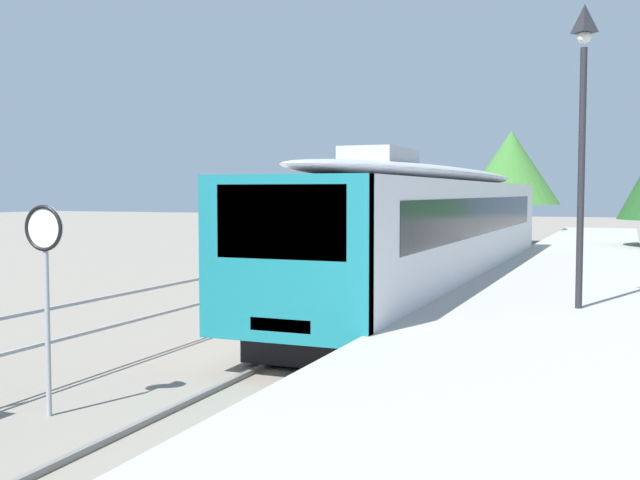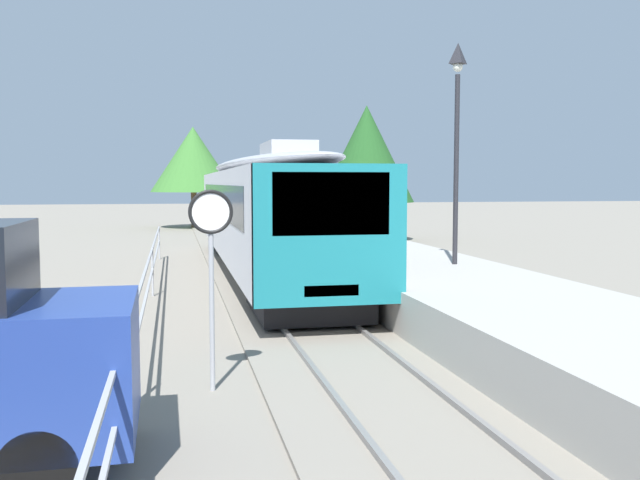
{
  "view_description": "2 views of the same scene",
  "coord_description": "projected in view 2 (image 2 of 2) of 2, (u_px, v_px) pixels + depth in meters",
  "views": [
    {
      "loc": [
        4.83,
        4.67,
        2.96
      ],
      "look_at": [
        -1.0,
        18.86,
        2.0
      ],
      "focal_mm": 42.47,
      "sensor_mm": 36.0,
      "label": 1
    },
    {
      "loc": [
        -2.75,
        2.77,
        2.9
      ],
      "look_at": [
        0.0,
        15.86,
        1.8
      ],
      "focal_mm": 39.28,
      "sensor_mm": 36.0,
      "label": 2
    }
  ],
  "objects": [
    {
      "name": "speed_limit_sign",
      "position": [
        211.0,
        239.0,
        9.58
      ],
      "size": [
        0.61,
        0.1,
        2.81
      ],
      "color": "#9EA0A5",
      "rests_on": "ground"
    },
    {
      "name": "ground_plane",
      "position": [
        165.0,
        290.0,
        18.95
      ],
      "size": [
        160.0,
        160.0,
        0.0
      ],
      "primitive_type": "plane",
      "color": "gray"
    },
    {
      "name": "tree_behind_station_far",
      "position": [
        193.0,
        159.0,
        44.62
      ],
      "size": [
        5.44,
        5.44,
        6.46
      ],
      "color": "brown",
      "rests_on": "ground"
    },
    {
      "name": "commuter_train",
      "position": [
        264.0,
        207.0,
        21.72
      ],
      "size": [
        2.82,
        19.3,
        3.74
      ],
      "color": "silver",
      "rests_on": "track_rails"
    },
    {
      "name": "track_rails",
      "position": [
        275.0,
        285.0,
        19.56
      ],
      "size": [
        3.2,
        60.0,
        0.14
      ],
      "color": "gray",
      "rests_on": "ground"
    },
    {
      "name": "tree_behind_carpark",
      "position": [
        367.0,
        154.0,
        34.72
      ],
      "size": [
        4.75,
        4.75,
        6.72
      ],
      "color": "brown",
      "rests_on": "ground"
    },
    {
      "name": "platform_lamp_mid_platform",
      "position": [
        457.0,
        111.0,
        16.91
      ],
      "size": [
        0.34,
        0.34,
        5.35
      ],
      "color": "#232328",
      "rests_on": "station_platform"
    },
    {
      "name": "carpark_fence",
      "position": [
        132.0,
        337.0,
        9.06
      ],
      "size": [
        0.06,
        36.06,
        1.25
      ],
      "color": "#9EA0A5",
      "rests_on": "ground"
    },
    {
      "name": "station_platform",
      "position": [
        386.0,
        268.0,
        20.19
      ],
      "size": [
        3.9,
        60.0,
        0.9
      ],
      "primitive_type": "cube",
      "color": "#A8A59E",
      "rests_on": "ground"
    }
  ]
}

